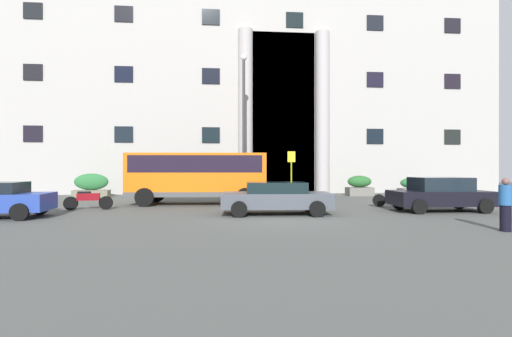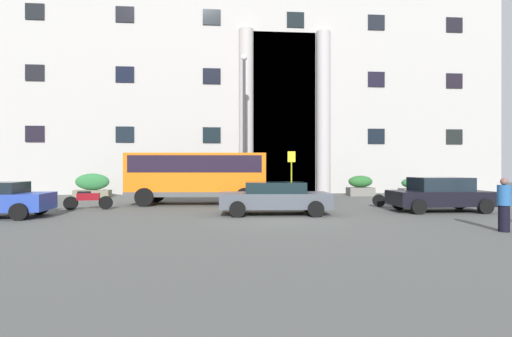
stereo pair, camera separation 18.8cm
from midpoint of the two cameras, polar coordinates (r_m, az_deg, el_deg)
ground_plane at (r=14.17m, az=3.45°, el=-7.72°), size 80.00×64.00×0.12m
office_building_facade at (r=32.36m, az=-1.25°, el=13.88°), size 37.93×9.77×19.19m
orange_minibus at (r=19.43m, az=-9.08°, el=-0.79°), size 7.06×2.95×2.61m
bus_stop_sign at (r=21.24m, az=5.17°, el=-0.30°), size 0.44×0.08×2.80m
hedge_planter_far_east at (r=25.70m, az=-24.05°, el=-2.45°), size 2.18×0.74×1.52m
hedge_planter_far_west at (r=25.21m, az=-15.94°, el=-2.59°), size 1.62×0.91×1.44m
hedge_planter_entrance_left at (r=25.88m, az=15.33°, el=-2.61°), size 1.69×0.99×1.35m
hedge_planter_entrance_right at (r=24.81m, az=-2.00°, el=-2.50°), size 2.13×0.94×1.54m
hedge_planter_east at (r=27.45m, az=22.74°, el=-2.59°), size 1.91×0.96×1.22m
parked_estate_mid at (r=15.03m, az=2.73°, el=-4.43°), size 4.44×2.15×1.30m
parked_coupe_end at (r=17.84m, az=26.05°, el=-3.54°), size 4.14×2.07×1.46m
motorcycle_far_end at (r=18.97m, az=20.11°, el=-4.17°), size 2.03×0.79×0.89m
motorcycle_near_kerb at (r=18.29m, az=-24.63°, el=-4.33°), size 2.07×0.55×0.89m
pedestrian_woman_with_bag at (r=13.17m, az=33.48°, el=-4.63°), size 0.36×0.36×1.57m
lamppost_plaza_centre at (r=23.09m, az=-2.12°, el=8.07°), size 0.40×0.40×8.86m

